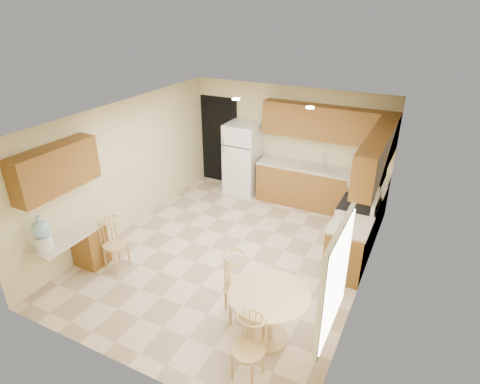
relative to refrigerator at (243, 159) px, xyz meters
The scene contains 30 objects.
floor 2.71m from the refrigerator, 68.40° to the right, with size 5.50×5.50×0.00m, color beige.
ceiling 3.08m from the refrigerator, 68.40° to the right, with size 4.50×5.50×0.02m, color white.
wall_back 1.10m from the refrigerator, 20.23° to the left, with size 4.50×0.02×2.50m, color beige.
wall_front 5.25m from the refrigerator, 79.55° to the right, with size 4.50×0.02×2.50m, color beige.
wall_left 2.76m from the refrigerator, 118.44° to the right, with size 0.02×5.50×2.50m, color beige.
wall_right 4.02m from the refrigerator, 36.87° to the right, with size 0.02×5.50×2.50m, color beige.
doorway 0.90m from the refrigerator, 157.27° to the left, with size 0.90×0.02×2.10m, color black.
base_cab_back 1.87m from the refrigerator, ahead, with size 2.75×0.60×0.87m, color brown.
counter_back 1.83m from the refrigerator, ahead, with size 2.75×0.63×0.04m, color beige.
base_cab_right_a 2.98m from the refrigerator, 10.64° to the right, with size 0.60×0.59×0.87m, color brown.
counter_right_a 2.95m from the refrigerator, 10.64° to the right, with size 0.63×0.59×0.04m, color beige.
base_cab_right_b 3.54m from the refrigerator, 34.59° to the right, with size 0.60×0.80×0.87m, color brown.
counter_right_b 3.52m from the refrigerator, 34.59° to the right, with size 0.63×0.80×0.04m, color beige.
upper_cab_back 2.10m from the refrigerator, ahead, with size 2.75×0.33×0.70m, color brown.
upper_cab_right 3.42m from the refrigerator, 21.41° to the right, with size 0.33×2.42×0.70m, color brown.
upper_cab_left 4.28m from the refrigerator, 105.84° to the right, with size 0.33×1.40×0.70m, color brown.
sink 1.80m from the refrigerator, ahead, with size 0.78×0.44×0.01m, color silver.
range_hood 3.25m from the refrigerator, 22.46° to the right, with size 0.50×0.76×0.14m, color silver.
desk_pedestal 3.89m from the refrigerator, 105.76° to the right, with size 0.48×0.42×0.72m, color brown.
desk_top 4.23m from the refrigerator, 104.36° to the right, with size 0.50×1.20×0.04m, color beige.
window 5.35m from the refrigerator, 53.21° to the right, with size 0.06×1.12×1.30m.
can_light_a 2.10m from the refrigerator, 69.44° to the right, with size 0.14×0.14×0.02m, color white.
can_light_b 2.76m from the refrigerator, 32.96° to the right, with size 0.14×0.14×0.02m, color white.
refrigerator is the anchor object (origin of this frame).
stove 3.14m from the refrigerator, 22.99° to the right, with size 0.65×0.76×1.09m.
dining_table 4.60m from the refrigerator, 59.56° to the right, with size 1.05×1.05×0.78m.
chair_table_a 4.21m from the refrigerator, 64.98° to the right, with size 0.45×0.56×1.02m.
chair_table_b 5.25m from the refrigerator, 63.36° to the right, with size 0.39×0.39×0.89m.
chair_desk 3.74m from the refrigerator, 99.25° to the right, with size 0.39×0.51×0.89m.
water_crock 4.64m from the refrigerator, 103.08° to the right, with size 0.27×0.27×0.55m.
Camera 1 is at (2.85, -5.29, 4.14)m, focal length 30.00 mm.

